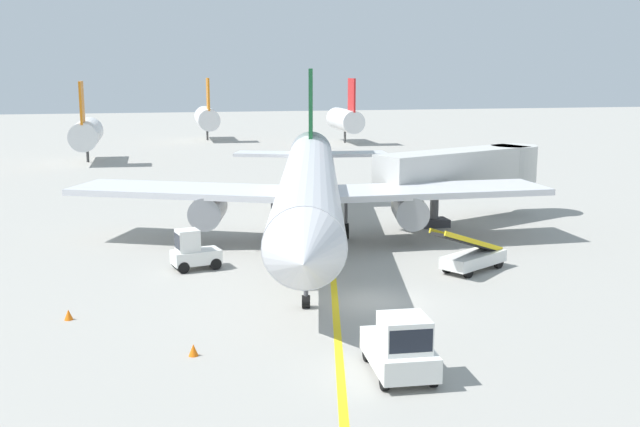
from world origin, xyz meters
The scene contains 15 objects.
ground_plane centered at (0.00, 0.00, 0.00)m, with size 300.00×300.00×0.00m, color #9E9B93.
taxi_line_yellow centered at (-0.67, 5.00, 0.00)m, with size 0.30×80.00×0.01m, color yellow.
airliner centered at (-0.56, 11.59, 3.42)m, with size 27.98×35.09×10.10m.
jet_bridge centered at (11.31, 16.17, 3.54)m, with size 12.87×7.39×4.85m.
pushback_tug centered at (-1.43, -8.06, 0.99)m, with size 2.08×3.69×2.20m.
baggage_tug_near_wing centered at (-7.46, 7.32, 0.93)m, with size 2.64×1.84×2.10m.
belt_loader_forward_hold centered at (6.34, 3.99, 0.78)m, with size 4.91×3.69×2.59m.
ground_crew_marshaller centered at (-2.63, 2.39, 0.91)m, with size 0.36×0.24×1.70m.
safety_cone_nose_left centered at (8.25, 15.81, 0.22)m, with size 0.36×0.36×0.44m, color orange.
safety_cone_nose_right centered at (-8.11, -4.79, 0.22)m, with size 0.36×0.36×0.44m, color orange.
safety_cone_wingtip_left centered at (-0.76, 12.31, 0.22)m, with size 0.36×0.36×0.44m, color orange.
safety_cone_wingtip_right centered at (-12.90, 0.33, 0.22)m, with size 0.36×0.36×0.44m, color orange.
distant_aircraft_far_left centered at (-16.33, 55.39, 3.22)m, with size 3.00×10.10×8.80m.
distant_aircraft_mid_left centered at (-1.70, 78.79, 3.22)m, with size 3.00×10.10×8.80m.
distant_aircraft_mid_right centered at (16.53, 70.86, 3.22)m, with size 3.00×10.10×8.80m.
Camera 1 is at (-9.19, -31.11, 10.15)m, focal length 42.93 mm.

